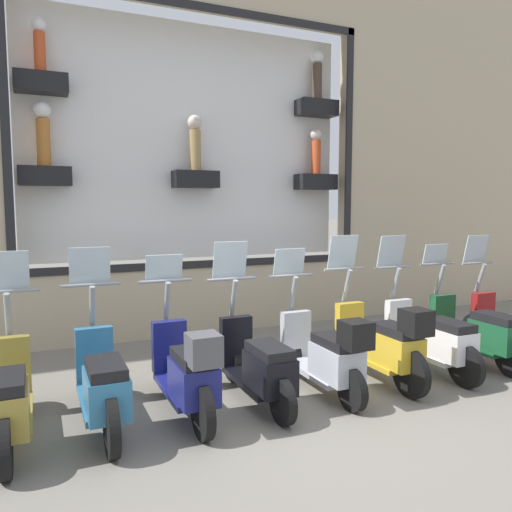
# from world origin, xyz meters

# --- Properties ---
(ground_plane) EXTENTS (120.00, 120.00, 0.00)m
(ground_plane) POSITION_xyz_m (0.00, 0.00, 0.00)
(ground_plane) COLOR gray
(building_facade) EXTENTS (1.22, 36.00, 10.24)m
(building_facade) POSITION_xyz_m (3.60, 0.00, 5.23)
(building_facade) COLOR tan
(building_facade) RESTS_ON ground_plane
(scooter_green_1) EXTENTS (1.80, 0.61, 1.55)m
(scooter_green_1) POSITION_xyz_m (0.40, -2.82, 0.43)
(scooter_green_1) COLOR black
(scooter_green_1) RESTS_ON ground_plane
(scooter_white_2) EXTENTS (1.80, 0.61, 1.69)m
(scooter_white_2) POSITION_xyz_m (0.40, -2.03, 0.43)
(scooter_white_2) COLOR black
(scooter_white_2) RESTS_ON ground_plane
(scooter_yellow_3) EXTENTS (1.81, 0.60, 1.72)m
(scooter_yellow_3) POSITION_xyz_m (0.35, -1.23, 0.49)
(scooter_yellow_3) COLOR black
(scooter_yellow_3) RESTS_ON ground_plane
(scooter_silver_4) EXTENTS (1.79, 0.60, 1.57)m
(scooter_silver_4) POSITION_xyz_m (0.33, -0.44, 0.46)
(scooter_silver_4) COLOR black
(scooter_silver_4) RESTS_ON ground_plane
(scooter_black_5) EXTENTS (1.79, 0.60, 1.68)m
(scooter_black_5) POSITION_xyz_m (0.40, 0.36, 0.42)
(scooter_black_5) COLOR black
(scooter_black_5) RESTS_ON ground_plane
(scooter_navy_6) EXTENTS (1.80, 0.60, 1.56)m
(scooter_navy_6) POSITION_xyz_m (0.34, 1.15, 0.47)
(scooter_navy_6) COLOR black
(scooter_navy_6) RESTS_ON ground_plane
(scooter_teal_7) EXTENTS (1.81, 0.61, 1.67)m
(scooter_teal_7) POSITION_xyz_m (0.40, 1.95, 0.44)
(scooter_teal_7) COLOR black
(scooter_teal_7) RESTS_ON ground_plane
(scooter_olive_8) EXTENTS (1.80, 0.61, 1.66)m
(scooter_olive_8) POSITION_xyz_m (0.40, 2.74, 0.43)
(scooter_olive_8) COLOR black
(scooter_olive_8) RESTS_ON ground_plane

